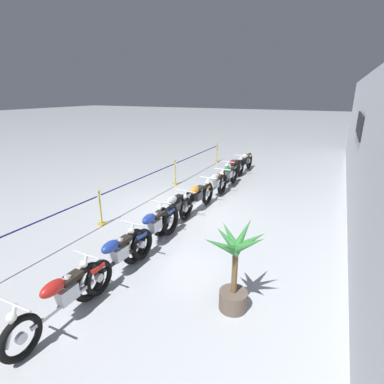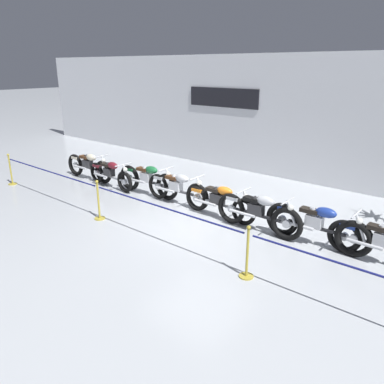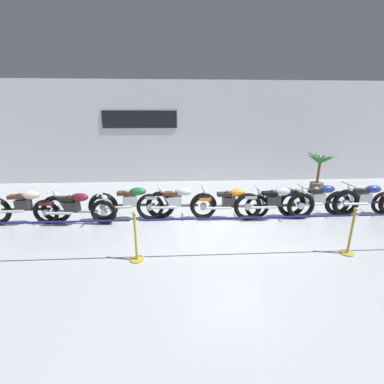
{
  "view_description": "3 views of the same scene",
  "coord_description": "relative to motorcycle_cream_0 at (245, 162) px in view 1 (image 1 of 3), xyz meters",
  "views": [
    {
      "loc": [
        8.25,
        4.4,
        3.66
      ],
      "look_at": [
        -0.39,
        0.22,
        0.45
      ],
      "focal_mm": 28.0,
      "sensor_mm": 36.0,
      "label": 1
    },
    {
      "loc": [
        5.36,
        -6.87,
        3.78
      ],
      "look_at": [
        -0.92,
        0.75,
        0.45
      ],
      "focal_mm": 35.0,
      "sensor_mm": 36.0,
      "label": 2
    },
    {
      "loc": [
        -1.37,
        -6.11,
        2.85
      ],
      "look_at": [
        -0.98,
        0.85,
        0.74
      ],
      "focal_mm": 24.0,
      "sensor_mm": 36.0,
      "label": 3
    }
  ],
  "objects": [
    {
      "name": "motorcycle_blue_6",
      "position": [
        8.13,
        0.07,
        0.0
      ],
      "size": [
        2.41,
        0.62,
        0.98
      ],
      "color": "black",
      "rests_on": "ground"
    },
    {
      "name": "back_wall",
      "position": [
        5.44,
        4.54,
        1.62
      ],
      "size": [
        28.0,
        0.29,
        4.2
      ],
      "color": "white",
      "rests_on": "ground"
    },
    {
      "name": "motorcycle_maroon_1",
      "position": [
        1.31,
        -0.12,
        -0.02
      ],
      "size": [
        2.25,
        0.62,
        0.93
      ],
      "color": "black",
      "rests_on": "ground"
    },
    {
      "name": "ground_plane",
      "position": [
        5.45,
        -0.58,
        -0.48
      ],
      "size": [
        120.0,
        120.0,
        0.0
      ],
      "primitive_type": "plane",
      "color": "#B2B7BC"
    },
    {
      "name": "potted_palm_left_of_row",
      "position": [
        9.4,
        2.55,
        0.34
      ],
      "size": [
        1.03,
        0.98,
        1.63
      ],
      "color": "brown",
      "rests_on": "ground"
    },
    {
      "name": "stanchion_far_left",
      "position": [
        3.98,
        -2.02,
        0.29
      ],
      "size": [
        14.05,
        0.28,
        1.05
      ],
      "color": "gold",
      "rests_on": "ground"
    },
    {
      "name": "stanchion_mid_right",
      "position": [
        7.66,
        -2.02,
        -0.12
      ],
      "size": [
        0.28,
        0.28,
        1.05
      ],
      "color": "gold",
      "rests_on": "ground"
    },
    {
      "name": "motorcycle_silver_3",
      "position": [
        4.04,
        0.09,
        0.01
      ],
      "size": [
        2.26,
        0.62,
        0.96
      ],
      "color": "black",
      "rests_on": "ground"
    },
    {
      "name": "motorcycle_red_8",
      "position": [
        10.93,
        0.15,
        -0.01
      ],
      "size": [
        2.3,
        0.62,
        0.92
      ],
      "color": "black",
      "rests_on": "ground"
    },
    {
      "name": "motorcycle_cream_0",
      "position": [
        0.0,
        0.0,
        0.0
      ],
      "size": [
        2.34,
        0.62,
        0.97
      ],
      "color": "black",
      "rests_on": "ground"
    },
    {
      "name": "motorcycle_orange_4",
      "position": [
        5.55,
        0.04,
        -0.01
      ],
      "size": [
        2.23,
        0.62,
        0.93
      ],
      "color": "black",
      "rests_on": "ground"
    },
    {
      "name": "stanchion_mid_left",
      "position": [
        3.22,
        -2.02,
        -0.12
      ],
      "size": [
        0.28,
        0.28,
        1.05
      ],
      "color": "gold",
      "rests_on": "ground"
    },
    {
      "name": "motorcycle_blue_7",
      "position": [
        9.53,
        0.11,
        -0.02
      ],
      "size": [
        2.34,
        0.62,
        0.94
      ],
      "color": "black",
      "rests_on": "ground"
    },
    {
      "name": "motorcycle_silver_5",
      "position": [
        6.77,
        -0.09,
        0.0
      ],
      "size": [
        2.3,
        0.62,
        0.97
      ],
      "color": "black",
      "rests_on": "ground"
    },
    {
      "name": "motorcycle_green_2",
      "position": [
        2.79,
        0.13,
        0.01
      ],
      "size": [
        2.38,
        0.62,
        0.98
      ],
      "color": "black",
      "rests_on": "ground"
    }
  ]
}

